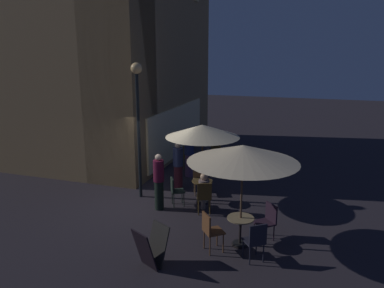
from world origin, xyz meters
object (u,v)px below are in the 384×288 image
Objects in this scene: cafe_chair_2 at (204,195)px; patron_standing_2 at (189,154)px; cafe_table_2 at (207,158)px; patio_umbrella_1 at (243,154)px; cafe_table_1 at (240,226)px; patron_seated_0 at (204,190)px; patio_umbrella_0 at (203,131)px; cafe_chair_0 at (200,177)px; patron_standing_3 at (178,166)px; cafe_table_0 at (202,188)px; menu_sandwich_board at (151,247)px; cafe_chair_5 at (268,219)px; street_lamp_near_corner at (138,103)px; patron_standing_1 at (159,182)px; cafe_chair_7 at (215,152)px; cafe_chair_6 at (187,155)px; cafe_chair_1 at (175,189)px; cafe_chair_3 at (210,229)px; cafe_chair_4 at (256,239)px.

cafe_chair_2 is 3.41m from patron_standing_2.
cafe_table_2 is 0.28× the size of patio_umbrella_1.
patio_umbrella_1 is (-0.00, -0.00, 1.81)m from cafe_table_1.
cafe_table_1 is 0.59× the size of patron_seated_0.
cafe_chair_0 is at bearing 22.21° from patio_umbrella_0.
patron_standing_3 reaches higher than cafe_table_1.
cafe_table_0 is at bearing -8.86° from patron_standing_3.
patron_seated_0 is (3.07, -0.29, 0.22)m from menu_sandwich_board.
cafe_chair_5 is (-1.64, -2.19, 0.04)m from cafe_table_0.
street_lamp_near_corner reaches higher than patron_standing_1.
cafe_chair_7 is (3.24, 0.33, -0.03)m from cafe_chair_0.
patron_standing_2 is 1.46m from patron_standing_3.
patron_standing_3 reaches higher than cafe_chair_6.
cafe_chair_2 reaches higher than cafe_chair_5.
patio_umbrella_0 is 1.46× the size of patron_standing_1.
cafe_chair_1 is 2.79m from patron_standing_2.
cafe_chair_6 is (4.79, 3.78, 0.03)m from cafe_chair_5.
patron_standing_1 is (-0.71, -0.96, -2.19)m from street_lamp_near_corner.
cafe_chair_5 is 0.53× the size of patron_standing_1.
cafe_chair_3 is (-0.51, 0.61, -1.72)m from patio_umbrella_1.
patron_standing_1 is (-3.98, 0.35, 0.36)m from cafe_table_2.
street_lamp_near_corner is 4.87× the size of cafe_chair_1.
cafe_table_0 is 1.01× the size of cafe_table_2.
cafe_chair_1 is at bearing 51.34° from cafe_chair_2.
patron_standing_1 is (1.97, 3.15, 0.30)m from cafe_chair_4.
street_lamp_near_corner is 4.39× the size of cafe_chair_2.
patron_standing_1 is (-1.61, 0.77, 0.29)m from cafe_chair_0.
cafe_table_2 is at bearing -6.30° from patron_seated_0.
cafe_table_1 is 0.79m from cafe_chair_5.
patron_standing_1 is (0.80, 3.27, 0.33)m from cafe_chair_5.
patio_umbrella_1 is 2.65× the size of cafe_chair_2.
cafe_chair_2 is at bearing 115.67° from patron_standing_1.
menu_sandwich_board is 2.90m from patio_umbrella_1.
cafe_table_2 is 0.77× the size of cafe_chair_4.
patron_standing_1 is (-4.85, 0.43, 0.32)m from cafe_chair_7.
cafe_chair_5 reaches higher than cafe_table_0.
patio_umbrella_1 reaches higher than cafe_chair_0.
cafe_chair_7 is (4.02, 0.65, 0.05)m from cafe_table_0.
patio_umbrella_0 reaches higher than menu_sandwich_board.
patio_umbrella_1 reaches higher than patron_standing_3.
cafe_table_0 is at bearing -86.55° from street_lamp_near_corner.
street_lamp_near_corner reaches higher than cafe_chair_2.
patron_standing_3 reaches higher than cafe_table_2.
cafe_chair_3 is at bearing -130.16° from street_lamp_near_corner.
patio_umbrella_1 is (-5.32, -2.34, 1.80)m from cafe_table_2.
cafe_chair_0 is 3.70m from cafe_chair_3.
patio_umbrella_1 is 1.50× the size of patron_standing_2.
patio_umbrella_1 is 4.31m from patron_standing_3.
patio_umbrella_0 is at bearing 150.15° from patron_standing_1.
cafe_chair_6 is at bearing 26.75° from patio_umbrella_0.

